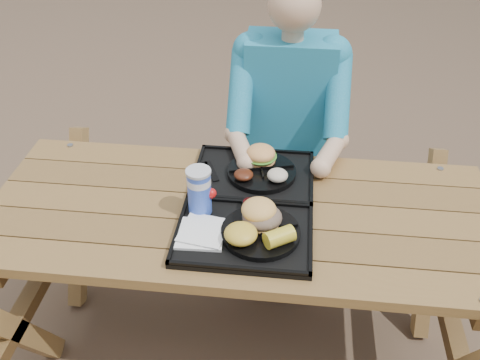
# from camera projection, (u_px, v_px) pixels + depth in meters

# --- Properties ---
(ground) EXTENTS (60.00, 60.00, 0.00)m
(ground) POSITION_uv_depth(u_px,v_px,m) (240.00, 342.00, 2.33)
(ground) COLOR #999999
(ground) RESTS_ON ground
(picnic_table) EXTENTS (1.80, 1.49, 0.75)m
(picnic_table) POSITION_uv_depth(u_px,v_px,m) (240.00, 283.00, 2.11)
(picnic_table) COLOR #999999
(picnic_table) RESTS_ON ground
(tray_near) EXTENTS (0.45, 0.35, 0.02)m
(tray_near) POSITION_uv_depth(u_px,v_px,m) (244.00, 234.00, 1.77)
(tray_near) COLOR black
(tray_near) RESTS_ON picnic_table
(tray_far) EXTENTS (0.45, 0.35, 0.02)m
(tray_far) POSITION_uv_depth(u_px,v_px,m) (253.00, 177.00, 2.03)
(tray_far) COLOR black
(tray_far) RESTS_ON picnic_table
(plate_near) EXTENTS (0.26, 0.26, 0.02)m
(plate_near) POSITION_uv_depth(u_px,v_px,m) (261.00, 232.00, 1.75)
(plate_near) COLOR black
(plate_near) RESTS_ON tray_near
(plate_far) EXTENTS (0.26, 0.26, 0.02)m
(plate_far) POSITION_uv_depth(u_px,v_px,m) (262.00, 172.00, 2.02)
(plate_far) COLOR black
(plate_far) RESTS_ON tray_far
(napkin_stack) EXTENTS (0.16, 0.16, 0.02)m
(napkin_stack) POSITION_uv_depth(u_px,v_px,m) (200.00, 233.00, 1.74)
(napkin_stack) COLOR white
(napkin_stack) RESTS_ON tray_near
(soda_cup) EXTENTS (0.08, 0.08, 0.16)m
(soda_cup) POSITION_uv_depth(u_px,v_px,m) (199.00, 192.00, 1.80)
(soda_cup) COLOR blue
(soda_cup) RESTS_ON tray_near
(condiment_bbq) EXTENTS (0.06, 0.06, 0.03)m
(condiment_bbq) POSITION_uv_depth(u_px,v_px,m) (250.00, 205.00, 1.85)
(condiment_bbq) COLOR black
(condiment_bbq) RESTS_ON tray_near
(condiment_mustard) EXTENTS (0.04, 0.04, 0.03)m
(condiment_mustard) POSITION_uv_depth(u_px,v_px,m) (263.00, 206.00, 1.85)
(condiment_mustard) COLOR yellow
(condiment_mustard) RESTS_ON tray_near
(sandwich) EXTENTS (0.12, 0.12, 0.13)m
(sandwich) POSITION_uv_depth(u_px,v_px,m) (262.00, 208.00, 1.73)
(sandwich) COLOR #EEAC54
(sandwich) RESTS_ON plate_near
(mac_cheese) EXTENTS (0.11, 0.11, 0.05)m
(mac_cheese) POSITION_uv_depth(u_px,v_px,m) (241.00, 234.00, 1.68)
(mac_cheese) COLOR gold
(mac_cheese) RESTS_ON plate_near
(corn_cob) EXTENTS (0.13, 0.13, 0.06)m
(corn_cob) POSITION_uv_depth(u_px,v_px,m) (279.00, 237.00, 1.67)
(corn_cob) COLOR gold
(corn_cob) RESTS_ON plate_near
(cutlery_far) EXTENTS (0.08, 0.13, 0.01)m
(cutlery_far) POSITION_uv_depth(u_px,v_px,m) (211.00, 171.00, 2.04)
(cutlery_far) COLOR black
(cutlery_far) RESTS_ON tray_far
(burger) EXTENTS (0.11, 0.11, 0.10)m
(burger) POSITION_uv_depth(u_px,v_px,m) (261.00, 150.00, 2.03)
(burger) COLOR #EE9E54
(burger) RESTS_ON plate_far
(baked_beans) EXTENTS (0.07, 0.07, 0.03)m
(baked_beans) POSITION_uv_depth(u_px,v_px,m) (244.00, 175.00, 1.96)
(baked_beans) COLOR #4D1F0F
(baked_beans) RESTS_ON plate_far
(potato_salad) EXTENTS (0.08, 0.08, 0.04)m
(potato_salad) POSITION_uv_depth(u_px,v_px,m) (278.00, 175.00, 1.95)
(potato_salad) COLOR beige
(potato_salad) RESTS_ON plate_far
(diner) EXTENTS (0.48, 0.84, 1.28)m
(diner) POSITION_uv_depth(u_px,v_px,m) (286.00, 141.00, 2.46)
(diner) COLOR #1A9BB9
(diner) RESTS_ON ground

